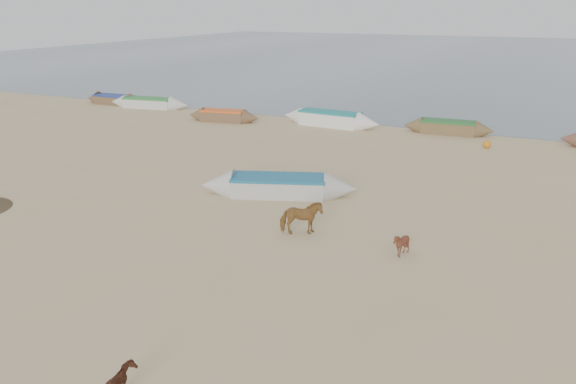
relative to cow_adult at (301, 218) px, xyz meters
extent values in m
plane|color=tan|center=(-1.13, -2.67, -0.61)|extent=(140.00, 140.00, 0.00)
plane|color=slate|center=(-1.13, 79.33, -0.61)|extent=(160.00, 160.00, 0.00)
imported|color=olive|center=(0.00, 0.00, 0.00)|extent=(1.59, 1.30, 1.23)
imported|color=#562A1B|center=(3.60, -0.26, -0.21)|extent=(0.97, 0.95, 0.81)
cube|color=#306B3E|center=(-14.04, 16.18, -0.31)|extent=(1.40, 1.20, 0.60)
sphere|color=orange|center=(4.33, 15.85, -0.39)|extent=(0.44, 0.44, 0.44)
cube|color=slate|center=(-7.15, 18.21, -0.33)|extent=(1.20, 1.10, 0.56)
sphere|color=red|center=(-22.20, 17.73, -0.37)|extent=(0.48, 0.48, 0.48)
camera|label=1|loc=(7.35, -16.59, 7.00)|focal=35.00mm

